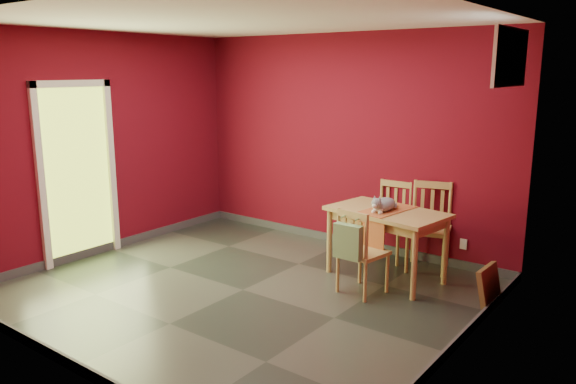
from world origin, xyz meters
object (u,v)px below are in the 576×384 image
Objects in this scene: cat at (384,202)px; picture_frame at (489,288)px; chair_far_right at (429,226)px; tote_bag at (348,242)px; chair_near at (361,251)px; dining_table at (387,219)px; chair_far_left at (391,220)px.

cat is 1.35m from picture_frame.
chair_far_right is 2.41× the size of tote_bag.
chair_far_right is at bearing 77.39° from chair_near.
dining_table is at bearing 112.86° from cat.
picture_frame is (0.92, -0.71, -0.30)m from chair_far_right.
chair_far_left is at bearing 102.68° from chair_near.
dining_table is at bearing -67.17° from chair_far_left.
dining_table is 0.59m from chair_near.
picture_frame is at bearing -37.46° from chair_far_right.
chair_far_left reaches higher than tote_bag.
chair_near is at bearing 84.00° from tote_bag.
picture_frame is (1.44, -0.78, -0.27)m from chair_far_left.
tote_bag is 0.75m from cat.
chair_near is 2.16× the size of tote_bag.
chair_far_left is at bearing 139.60° from cat.
cat is at bearing -111.69° from chair_far_right.
picture_frame is at bearing 25.46° from cat.
cat reaches higher than tote_bag.
cat is at bearing 176.56° from picture_frame.
dining_table is 0.76m from tote_bag.
chair_far_right is at bearing 66.87° from dining_table.
cat reaches higher than dining_table.
chair_near is (-0.25, -1.13, -0.05)m from chair_far_right.
tote_bag is 1.02× the size of cat.
chair_far_right is (0.25, 0.58, -0.16)m from dining_table.
dining_table is 1.41× the size of chair_far_left.
cat reaches higher than chair_far_left.
chair_far_left is 1.44m from tote_bag.
chair_near is at bearing -102.61° from chair_far_right.
tote_bag is (-0.03, -0.76, -0.07)m from dining_table.
dining_table is 3.26× the size of cat.
dining_table is 1.27m from picture_frame.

